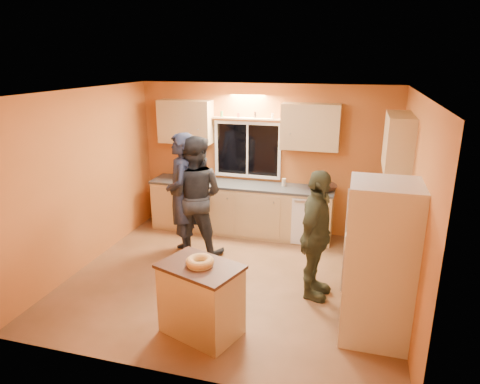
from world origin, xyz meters
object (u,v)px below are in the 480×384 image
(island, at_px, (201,299))
(person_left, at_px, (181,195))
(refrigerator, at_px, (379,263))
(person_center, at_px, (195,196))
(person_right, at_px, (316,236))

(island, distance_m, person_left, 2.22)
(island, bearing_deg, refrigerator, 33.58)
(refrigerator, distance_m, island, 1.99)
(refrigerator, relative_size, person_center, 0.95)
(person_center, bearing_deg, refrigerator, 150.32)
(island, height_order, person_right, person_right)
(person_left, relative_size, person_center, 1.02)
(person_center, bearing_deg, island, 112.09)
(refrigerator, xyz_separation_m, person_center, (-2.70, 1.50, 0.05))
(island, distance_m, person_right, 1.66)
(refrigerator, xyz_separation_m, person_right, (-0.74, 0.67, -0.05))
(island, distance_m, person_center, 2.20)
(person_center, xyz_separation_m, person_right, (1.96, -0.83, -0.10))
(person_left, distance_m, person_center, 0.21)
(refrigerator, bearing_deg, person_center, 151.00)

